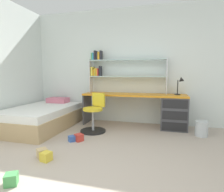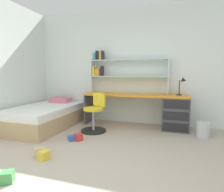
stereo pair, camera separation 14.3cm
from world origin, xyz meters
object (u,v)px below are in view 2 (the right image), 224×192
(swivel_chair, at_px, (94,116))
(desk_lamp, at_px, (183,83))
(desk, at_px, (163,109))
(toy_block_red_3, at_px, (78,137))
(toy_block_natural_4, at_px, (40,152))
(bookshelf_hutch, at_px, (117,68))
(bed_platform, at_px, (44,116))
(waste_bin, at_px, (203,130))
(toy_block_yellow_0, at_px, (44,155))
(toy_block_blue_2, at_px, (71,138))
(toy_block_green_1, at_px, (7,177))

(swivel_chair, bearing_deg, desk_lamp, 20.45)
(swivel_chair, bearing_deg, desk, 24.74)
(toy_block_red_3, xyz_separation_m, toy_block_natural_4, (-0.22, -0.74, 0.00))
(bookshelf_hutch, distance_m, bed_platform, 2.00)
(waste_bin, bearing_deg, desk_lamp, 132.71)
(swivel_chair, xyz_separation_m, toy_block_red_3, (-0.06, -0.60, -0.25))
(toy_block_yellow_0, xyz_separation_m, toy_block_blue_2, (-0.01, 0.76, -0.01))
(desk_lamp, distance_m, waste_bin, 1.00)
(desk, distance_m, swivel_chair, 1.48)
(toy_block_green_1, bearing_deg, bed_platform, 117.39)
(swivel_chair, relative_size, toy_block_yellow_0, 6.33)
(toy_block_yellow_0, bearing_deg, toy_block_green_1, -92.88)
(desk, relative_size, swivel_chair, 2.92)
(bookshelf_hutch, bearing_deg, waste_bin, -16.37)
(desk, xyz_separation_m, desk_lamp, (0.37, 0.02, 0.57))
(toy_block_red_3, bearing_deg, toy_block_yellow_0, -97.30)
(desk, xyz_separation_m, toy_block_blue_2, (-1.52, -1.28, -0.37))
(toy_block_yellow_0, bearing_deg, waste_bin, 36.50)
(waste_bin, distance_m, toy_block_red_3, 2.30)
(desk, bearing_deg, desk_lamp, 3.10)
(bed_platform, height_order, toy_block_red_3, bed_platform)
(desk, height_order, swivel_chair, swivel_chair)
(swivel_chair, distance_m, waste_bin, 2.10)
(bed_platform, xyz_separation_m, toy_block_blue_2, (1.04, -0.64, -0.18))
(bookshelf_hutch, relative_size, toy_block_blue_2, 17.91)
(toy_block_green_1, height_order, toy_block_natural_4, toy_block_natural_4)
(desk_lamp, height_order, bed_platform, desk_lamp)
(desk, relative_size, desk_lamp, 5.96)
(desk_lamp, relative_size, waste_bin, 1.33)
(swivel_chair, relative_size, bed_platform, 0.42)
(swivel_chair, bearing_deg, toy_block_yellow_0, -96.50)
(bookshelf_hutch, distance_m, toy_block_yellow_0, 2.56)
(bookshelf_hutch, distance_m, desk_lamp, 1.50)
(desk, relative_size, toy_block_blue_2, 22.64)
(desk, distance_m, toy_block_blue_2, 2.02)
(swivel_chair, xyz_separation_m, waste_bin, (2.08, 0.25, -0.16))
(bookshelf_hutch, distance_m, waste_bin, 2.23)
(toy_block_yellow_0, bearing_deg, swivel_chair, 83.50)
(toy_block_red_3, bearing_deg, bookshelf_hutch, 76.99)
(desk_lamp, xyz_separation_m, toy_block_green_1, (-1.91, -2.63, -0.92))
(bed_platform, relative_size, toy_block_green_1, 14.91)
(bookshelf_hutch, bearing_deg, desk, -8.42)
(swivel_chair, distance_m, toy_block_natural_4, 1.39)
(bookshelf_hutch, relative_size, bed_platform, 0.97)
(desk_lamp, height_order, toy_block_blue_2, desk_lamp)
(toy_block_green_1, distance_m, toy_block_red_3, 1.39)
(desk, height_order, desk_lamp, desk_lamp)
(desk, height_order, toy_block_green_1, desk)
(swivel_chair, height_order, toy_block_natural_4, swivel_chair)
(swivel_chair, distance_m, toy_block_green_1, 2.01)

